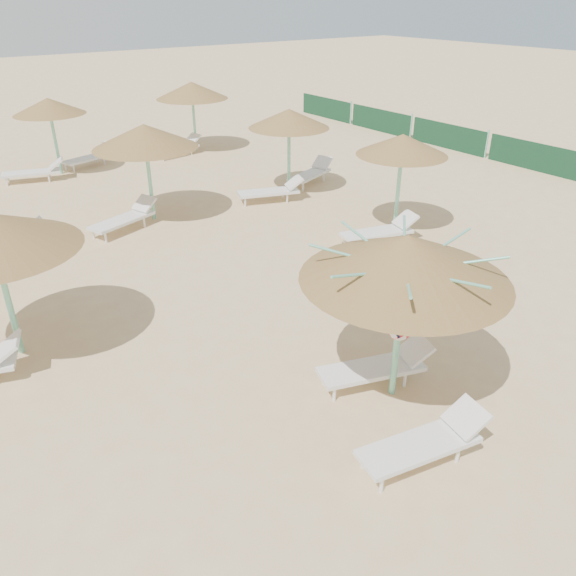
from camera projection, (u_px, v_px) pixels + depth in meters
ground at (369, 393)px, 9.32m from camera, size 120.00×120.00×0.00m
main_palapa at (406, 259)px, 8.18m from camera, size 3.15×3.15×2.82m
lounger_main_a at (427, 441)px, 7.85m from camera, size 1.99×0.94×0.70m
lounger_main_b at (378, 366)px, 9.42m from camera, size 2.01×1.16×0.70m
palapa_field at (120, 136)px, 15.72m from camera, size 14.59×14.18×2.72m
windbreak_fence at (449, 137)px, 23.48m from camera, size 0.08×19.84×1.10m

